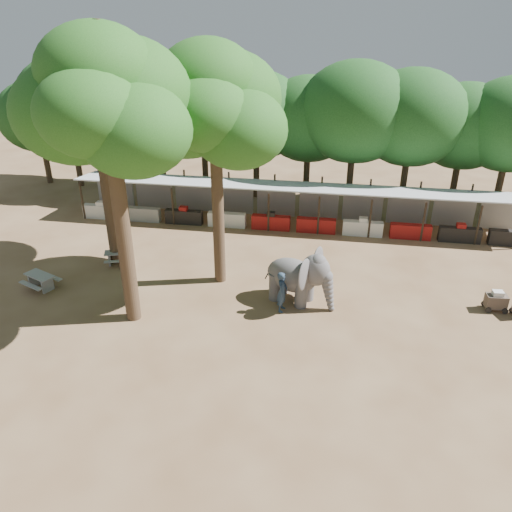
% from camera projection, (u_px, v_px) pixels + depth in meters
% --- Properties ---
extents(ground, '(100.00, 100.00, 0.00)m').
position_uv_depth(ground, '(260.00, 359.00, 19.53)').
color(ground, brown).
rests_on(ground, ground).
extents(vendor_stalls, '(28.00, 2.99, 2.80)m').
position_uv_depth(vendor_stalls, '(295.00, 207.00, 31.25)').
color(vendor_stalls, '#ADB0B6').
rests_on(vendor_stalls, ground).
extents(yard_tree_left, '(7.10, 6.90, 11.02)m').
position_uv_depth(yard_tree_left, '(95.00, 106.00, 23.63)').
color(yard_tree_left, '#332316').
rests_on(yard_tree_left, ground).
extents(yard_tree_center, '(7.10, 6.90, 12.04)m').
position_uv_depth(yard_tree_center, '(106.00, 103.00, 18.31)').
color(yard_tree_center, '#332316').
rests_on(yard_tree_center, ground).
extents(yard_tree_back, '(7.10, 6.90, 11.36)m').
position_uv_depth(yard_tree_back, '(212.00, 106.00, 21.70)').
color(yard_tree_back, '#332316').
rests_on(yard_tree_back, ground).
extents(backdrop_trees, '(46.46, 5.95, 8.33)m').
position_uv_depth(backdrop_trees, '(305.00, 121.00, 33.90)').
color(backdrop_trees, '#332316').
rests_on(backdrop_trees, ground).
extents(elephant, '(3.56, 2.71, 2.64)m').
position_uv_depth(elephant, '(300.00, 276.00, 22.85)').
color(elephant, '#484546').
rests_on(elephant, ground).
extents(handler, '(0.55, 0.75, 1.93)m').
position_uv_depth(handler, '(282.00, 292.00, 22.31)').
color(handler, '#26384C').
rests_on(handler, ground).
extents(picnic_table_near, '(1.95, 1.87, 0.77)m').
position_uv_depth(picnic_table_near, '(40.00, 279.00, 24.29)').
color(picnic_table_near, gray).
rests_on(picnic_table_near, ground).
extents(picnic_table_far, '(1.73, 1.64, 0.70)m').
position_uv_depth(picnic_table_far, '(118.00, 256.00, 26.73)').
color(picnic_table_far, gray).
rests_on(picnic_table_far, ground).
extents(cart_front, '(1.04, 0.72, 0.98)m').
position_uv_depth(cart_front, '(496.00, 301.00, 22.54)').
color(cart_front, '#3E3129').
rests_on(cart_front, ground).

